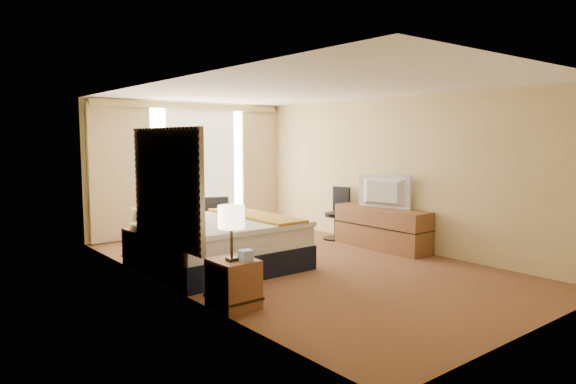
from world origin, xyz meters
TOP-DOWN VIEW (x-y plane):
  - floor at (0.00, 0.00)m, footprint 4.20×7.00m
  - ceiling at (0.00, 0.00)m, footprint 4.20×7.00m
  - wall_back at (0.00, 3.50)m, footprint 4.20×0.02m
  - wall_front at (0.00, -3.50)m, footprint 4.20×0.02m
  - wall_left at (-2.10, 0.00)m, footprint 0.02×7.00m
  - wall_right at (2.10, 0.00)m, footprint 0.02×7.00m
  - headboard at (-2.06, 0.20)m, footprint 0.06×1.85m
  - nightstand_left at (-1.87, -1.05)m, footprint 0.45×0.52m
  - nightstand_right at (-1.87, 1.45)m, footprint 0.45×0.52m
  - media_dresser at (1.83, 0.00)m, footprint 0.50×1.80m
  - window at (0.25, 3.47)m, footprint 2.30×0.02m
  - curtains at (-0.00, 3.39)m, footprint 4.12×0.19m
  - bed at (-1.06, 0.57)m, footprint 2.08×1.90m
  - loveseat at (-0.36, 2.48)m, footprint 1.43×1.13m
  - floor_lamp at (-1.15, 2.30)m, footprint 0.20×0.20m
  - desk_chair at (1.80, 1.06)m, footprint 0.48×0.48m
  - lamp_left at (-1.93, -1.11)m, footprint 0.29×0.29m
  - lamp_right at (-1.83, 1.41)m, footprint 0.27×0.27m
  - tissue_box at (-1.80, -1.20)m, footprint 0.14×0.14m
  - telephone at (-1.73, 1.32)m, footprint 0.22×0.18m
  - television at (1.78, -0.03)m, footprint 0.33×0.99m

SIDE VIEW (x-z plane):
  - floor at x=0.00m, z-range -0.01..0.01m
  - loveseat at x=-0.36m, z-range -0.13..0.66m
  - nightstand_left at x=-1.87m, z-range 0.00..0.55m
  - nightstand_right at x=-1.87m, z-range 0.00..0.55m
  - media_dresser at x=1.83m, z-range 0.00..0.70m
  - bed at x=-1.06m, z-range -0.14..0.87m
  - desk_chair at x=1.80m, z-range -0.05..0.93m
  - telephone at x=-1.73m, z-range 0.55..0.63m
  - tissue_box at x=-1.80m, z-range 0.55..0.67m
  - television at x=1.78m, z-range 0.70..1.27m
  - lamp_right at x=-1.83m, z-range 0.71..1.27m
  - lamp_left at x=-1.93m, z-range 0.72..1.34m
  - floor_lamp at x=-1.15m, z-range 0.32..1.89m
  - headboard at x=-2.06m, z-range 0.53..2.03m
  - wall_back at x=0.00m, z-range 0.00..2.60m
  - wall_front at x=0.00m, z-range 0.00..2.60m
  - wall_left at x=-2.10m, z-range 0.00..2.60m
  - wall_right at x=2.10m, z-range 0.00..2.60m
  - window at x=0.25m, z-range 0.17..2.47m
  - curtains at x=0.00m, z-range 0.13..2.69m
  - ceiling at x=0.00m, z-range 2.59..2.61m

